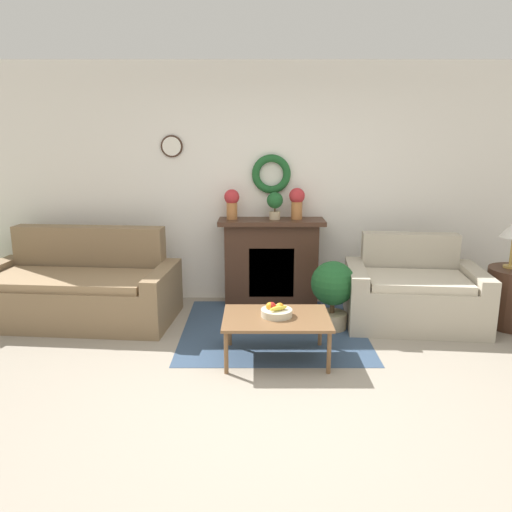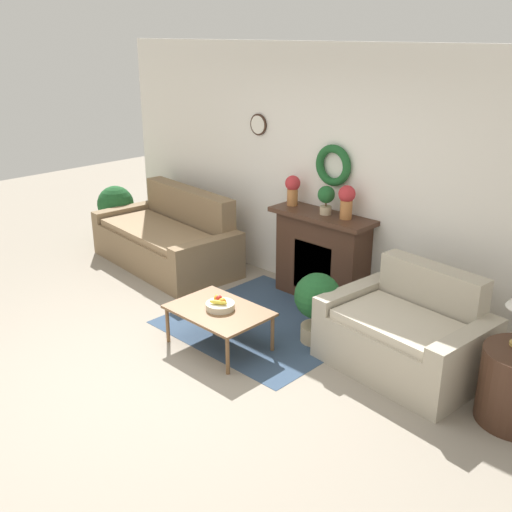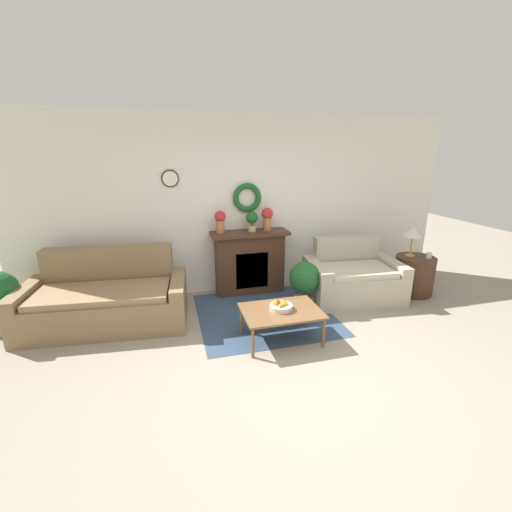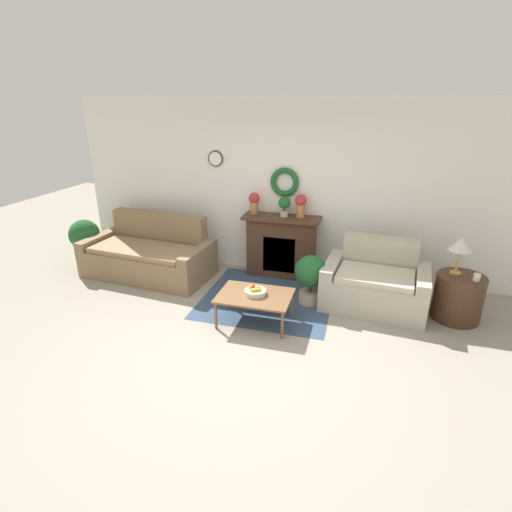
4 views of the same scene
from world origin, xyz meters
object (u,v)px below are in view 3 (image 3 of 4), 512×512
(side_table_by_loveseat, at_px, (414,275))
(potted_plant_on_mantel, at_px, (252,219))
(loveseat_right, at_px, (352,278))
(fruit_bowl, at_px, (281,306))
(coffee_table, at_px, (281,313))
(mug, at_px, (429,255))
(vase_on_mantel_left, at_px, (220,220))
(couch_left, at_px, (107,299))
(vase_on_mantel_right, at_px, (267,217))
(table_lamp, at_px, (413,232))
(potted_plant_floor_by_loveseat, at_px, (304,281))
(fireplace, at_px, (250,261))

(side_table_by_loveseat, bearing_deg, potted_plant_on_mantel, 163.55)
(loveseat_right, distance_m, fruit_bowl, 1.69)
(coffee_table, height_order, mug, mug)
(vase_on_mantel_left, bearing_deg, loveseat_right, -18.75)
(couch_left, distance_m, fruit_bowl, 2.26)
(vase_on_mantel_right, bearing_deg, coffee_table, -100.45)
(side_table_by_loveseat, bearing_deg, table_lamp, 141.34)
(side_table_by_loveseat, relative_size, potted_plant_on_mantel, 1.96)
(potted_plant_floor_by_loveseat, bearing_deg, fireplace, 126.10)
(fireplace, distance_m, fruit_bowl, 1.51)
(potted_plant_floor_by_loveseat, bearing_deg, couch_left, 173.80)
(loveseat_right, bearing_deg, mug, -4.00)
(mug, height_order, vase_on_mantel_left, vase_on_mantel_left)
(coffee_table, height_order, table_lamp, table_lamp)
(fireplace, height_order, couch_left, fireplace)
(loveseat_right, relative_size, vase_on_mantel_left, 4.29)
(vase_on_mantel_left, distance_m, potted_plant_on_mantel, 0.48)
(loveseat_right, height_order, potted_plant_on_mantel, potted_plant_on_mantel)
(mug, bearing_deg, potted_plant_on_mantel, 162.24)
(loveseat_right, height_order, coffee_table, loveseat_right)
(vase_on_mantel_right, bearing_deg, fruit_bowl, -100.64)
(fruit_bowl, height_order, potted_plant_floor_by_loveseat, potted_plant_floor_by_loveseat)
(table_lamp, xyz_separation_m, vase_on_mantel_left, (-2.84, 0.68, 0.20))
(vase_on_mantel_right, bearing_deg, loveseat_right, -28.88)
(fruit_bowl, xyz_separation_m, vase_on_mantel_left, (-0.44, 1.51, 0.75))
(fireplace, height_order, mug, fireplace)
(side_table_by_loveseat, distance_m, mug, 0.38)
(vase_on_mantel_right, relative_size, potted_plant_on_mantel, 1.15)
(side_table_by_loveseat, bearing_deg, potted_plant_floor_by_loveseat, -177.63)
(coffee_table, distance_m, potted_plant_on_mantel, 1.72)
(fireplace, relative_size, side_table_by_loveseat, 1.99)
(fruit_bowl, bearing_deg, potted_plant_on_mantel, 88.54)
(couch_left, bearing_deg, side_table_by_loveseat, 2.54)
(fruit_bowl, distance_m, vase_on_mantel_left, 1.74)
(fruit_bowl, relative_size, vase_on_mantel_left, 0.81)
(side_table_by_loveseat, height_order, potted_plant_floor_by_loveseat, potted_plant_floor_by_loveseat)
(loveseat_right, height_order, potted_plant_floor_by_loveseat, loveseat_right)
(loveseat_right, relative_size, potted_plant_on_mantel, 4.70)
(coffee_table, xyz_separation_m, fruit_bowl, (-0.00, 0.02, 0.08))
(potted_plant_on_mantel, bearing_deg, vase_on_mantel_right, 4.65)
(coffee_table, xyz_separation_m, side_table_by_loveseat, (2.47, 0.79, -0.05))
(table_lamp, bearing_deg, couch_left, 178.08)
(potted_plant_on_mantel, bearing_deg, potted_plant_floor_by_loveseat, -55.19)
(loveseat_right, height_order, fruit_bowl, loveseat_right)
(coffee_table, relative_size, mug, 10.12)
(coffee_table, height_order, side_table_by_loveseat, side_table_by_loveseat)
(fireplace, height_order, vase_on_mantel_right, vase_on_mantel_right)
(table_lamp, distance_m, potted_plant_on_mantel, 2.45)
(fireplace, relative_size, vase_on_mantel_left, 3.56)
(side_table_by_loveseat, distance_m, vase_on_mantel_right, 2.47)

